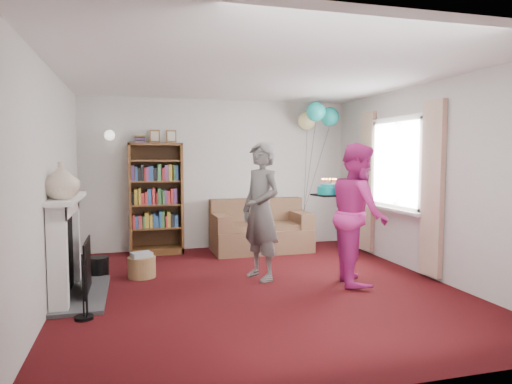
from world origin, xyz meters
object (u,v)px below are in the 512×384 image
object	(u,v)px
bookcase	(156,199)
person_striped	(261,211)
birthday_cake	(329,190)
person_magenta	(358,213)
sofa	(260,231)

from	to	relation	value
bookcase	person_striped	xyz separation A→B (m)	(1.20, -1.93, -0.00)
birthday_cake	person_striped	bearing A→B (deg)	170.90
person_magenta	birthday_cake	size ratio (longest dim) A/B	4.96
sofa	person_magenta	bearing A→B (deg)	-74.54
bookcase	person_striped	distance (m)	2.28
person_striped	person_magenta	distance (m)	1.20
person_striped	person_magenta	size ratio (longest dim) A/B	1.01
sofa	bookcase	bearing A→B (deg)	171.19
bookcase	birthday_cake	distance (m)	2.93
birthday_cake	person_magenta	bearing A→B (deg)	-55.23
person_striped	birthday_cake	distance (m)	0.91
sofa	person_striped	size ratio (longest dim) A/B	0.91
birthday_cake	sofa	bearing A→B (deg)	102.20
sofa	person_magenta	xyz separation A→B (m)	(0.64, -2.18, 0.54)
bookcase	birthday_cake	world-z (taller)	bookcase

